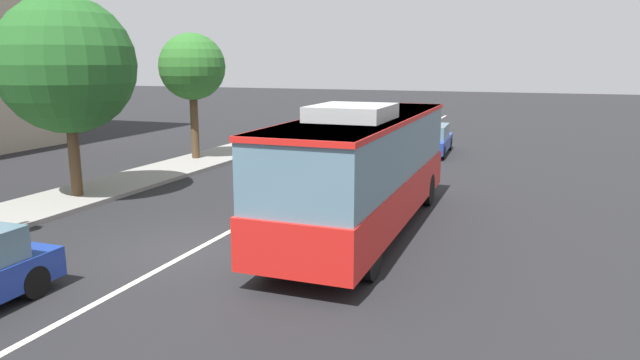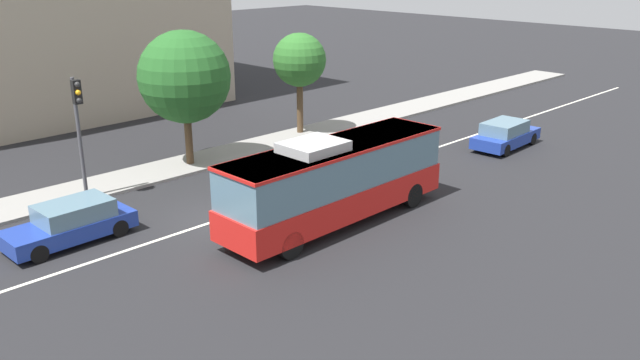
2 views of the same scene
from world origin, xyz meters
The scene contains 6 objects.
ground_plane centered at (0.00, 0.00, 0.00)m, with size 160.00×160.00×0.00m, color black.
lane_centre_line centered at (0.00, 0.00, 0.01)m, with size 76.00×0.16×0.01m, color silver.
transit_bus centered at (3.08, -3.31, 1.81)m, with size 10.03×2.62×3.46m.
sedan_blue_ahead centered at (16.88, -2.52, 0.72)m, with size 4.58×2.01×1.46m.
street_tree_kerbside_left centered at (10.92, 7.15, 4.23)m, with size 2.97×2.97×5.76m.
street_tree_kerbside_centre centered at (3.07, 6.59, 4.37)m, with size 4.35×4.35×6.56m.
Camera 1 is at (-11.11, -7.56, 4.46)m, focal length 31.89 mm.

